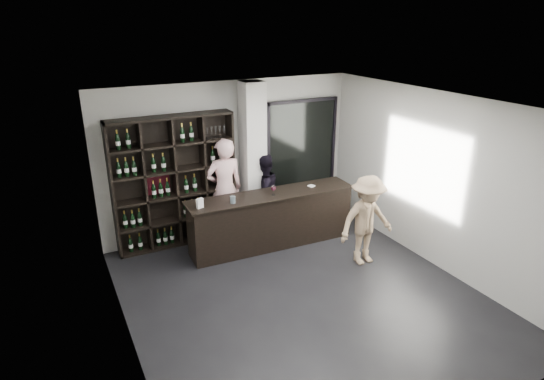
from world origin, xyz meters
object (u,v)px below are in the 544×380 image
taster_pink (225,189)px  customer (367,220)px  wine_shelf (175,182)px  taster_black (263,193)px  tasting_counter (272,219)px

taster_pink → customer: (1.75, -2.00, -0.19)m
wine_shelf → taster_black: (1.63, -0.25, -0.42)m
tasting_counter → taster_pink: (-0.62, 0.71, 0.46)m
wine_shelf → taster_black: bearing=-8.8°
wine_shelf → tasting_counter: (1.50, -0.88, -0.69)m
customer → tasting_counter: bearing=132.2°
tasting_counter → customer: 1.73m
taster_pink → taster_black: (0.75, -0.09, -0.19)m
tasting_counter → taster_black: (0.13, 0.63, 0.27)m
wine_shelf → tasting_counter: wine_shelf is taller
wine_shelf → tasting_counter: size_ratio=0.78×
wine_shelf → taster_pink: 0.92m
wine_shelf → customer: wine_shelf is taller
wine_shelf → taster_black: size_ratio=1.54×
taster_black → customer: 2.16m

